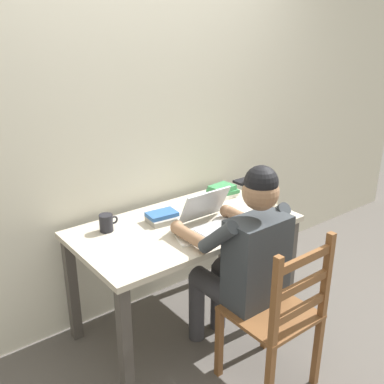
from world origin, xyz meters
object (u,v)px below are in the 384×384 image
(coffee_mug_dark, at_px, (107,223))
(book_stack_side, at_px, (161,217))
(desk, at_px, (185,238))
(seated_person, at_px, (243,257))
(coffee_mug_white, at_px, (269,204))
(laptop, at_px, (215,220))
(book_stack_main, at_px, (223,191))
(computer_mouse, at_px, (256,218))
(wooden_chair, at_px, (278,316))

(coffee_mug_dark, bearing_deg, book_stack_side, -15.70)
(desk, xyz_separation_m, book_stack_side, (-0.09, 0.11, 0.13))
(seated_person, xyz_separation_m, coffee_mug_white, (0.49, 0.27, 0.10))
(laptop, distance_m, coffee_mug_dark, 0.64)
(coffee_mug_dark, distance_m, book_stack_side, 0.34)
(book_stack_main, distance_m, book_stack_side, 0.58)
(coffee_mug_white, bearing_deg, book_stack_side, 156.00)
(desk, bearing_deg, seated_person, -81.85)
(seated_person, height_order, laptop, seated_person)
(book_stack_main, bearing_deg, desk, -158.14)
(computer_mouse, bearing_deg, desk, 149.03)
(computer_mouse, height_order, book_stack_main, book_stack_main)
(book_stack_side, bearing_deg, coffee_mug_dark, 164.30)
(desk, bearing_deg, wooden_chair, -84.96)
(computer_mouse, distance_m, coffee_mug_white, 0.18)
(seated_person, height_order, book_stack_side, seated_person)
(desk, relative_size, coffee_mug_dark, 11.42)
(desk, relative_size, computer_mouse, 13.56)
(book_stack_main, bearing_deg, laptop, -136.85)
(seated_person, xyz_separation_m, book_stack_main, (0.42, 0.64, 0.10))
(laptop, xyz_separation_m, computer_mouse, (0.27, -0.08, -0.03))
(laptop, relative_size, coffee_mug_white, 2.66)
(computer_mouse, distance_m, book_stack_main, 0.44)
(laptop, bearing_deg, coffee_mug_white, -3.37)
(seated_person, relative_size, book_stack_main, 6.02)
(seated_person, distance_m, book_stack_side, 0.59)
(desk, xyz_separation_m, book_stack_main, (0.48, 0.19, 0.14))
(seated_person, relative_size, computer_mouse, 12.45)
(wooden_chair, relative_size, computer_mouse, 9.40)
(coffee_mug_dark, distance_m, book_stack_main, 0.91)
(computer_mouse, bearing_deg, wooden_chair, -122.88)
(wooden_chair, bearing_deg, coffee_mug_dark, 117.53)
(desk, relative_size, seated_person, 1.09)
(laptop, bearing_deg, desk, 126.44)
(wooden_chair, distance_m, coffee_mug_dark, 1.10)
(seated_person, bearing_deg, laptop, 80.73)
(book_stack_main, bearing_deg, coffee_mug_dark, 179.36)
(desk, bearing_deg, coffee_mug_white, -17.79)
(seated_person, bearing_deg, wooden_chair, -90.00)
(wooden_chair, xyz_separation_m, book_stack_side, (-0.16, 0.84, 0.31))
(seated_person, xyz_separation_m, wooden_chair, (-0.00, -0.28, -0.22))
(desk, height_order, seated_person, seated_person)
(seated_person, relative_size, book_stack_side, 6.31)
(seated_person, bearing_deg, coffee_mug_white, 28.72)
(desk, bearing_deg, book_stack_main, 21.86)
(computer_mouse, xyz_separation_m, book_stack_side, (-0.48, 0.34, 0.01))
(computer_mouse, xyz_separation_m, coffee_mug_white, (0.17, 0.05, 0.03))
(desk, xyz_separation_m, coffee_mug_white, (0.56, -0.18, 0.15))
(wooden_chair, xyz_separation_m, book_stack_main, (0.42, 0.92, 0.32))
(desk, relative_size, book_stack_main, 6.56)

